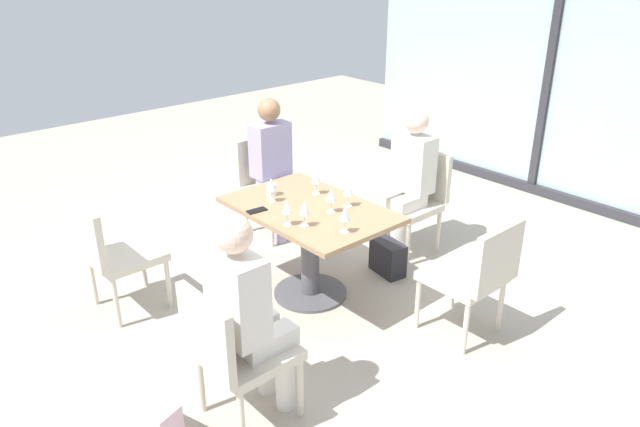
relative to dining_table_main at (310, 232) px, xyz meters
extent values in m
plane|color=#A89E8E|center=(0.00, 0.00, -0.53)|extent=(12.00, 12.00, 0.00)
cube|color=#A3B7BC|center=(0.00, 3.20, 0.82)|extent=(4.44, 0.03, 2.70)
cube|color=#2D2D33|center=(0.00, 3.17, 0.82)|extent=(0.08, 0.06, 2.70)
cube|color=#2D2D33|center=(0.00, 3.17, -0.48)|extent=(4.44, 0.10, 0.10)
cube|color=#997551|center=(0.00, 0.00, 0.18)|extent=(1.23, 0.81, 0.04)
cylinder|color=#4C4C51|center=(0.00, 0.00, -0.19)|extent=(0.14, 0.14, 0.69)
cylinder|color=#4C4C51|center=(0.00, 0.00, -0.52)|extent=(0.56, 0.56, 0.02)
cube|color=beige|center=(0.00, 1.09, -0.11)|extent=(0.46, 0.46, 0.06)
cube|color=beige|center=(0.00, 1.34, 0.13)|extent=(0.46, 0.05, 0.42)
cylinder|color=beige|center=(-0.20, 0.89, -0.34)|extent=(0.04, 0.04, 0.39)
cylinder|color=beige|center=(0.20, 0.89, -0.34)|extent=(0.04, 0.04, 0.39)
cylinder|color=beige|center=(-0.20, 1.29, -0.34)|extent=(0.04, 0.04, 0.39)
cylinder|color=beige|center=(0.20, 1.29, -0.34)|extent=(0.04, 0.04, 0.39)
cube|color=beige|center=(0.76, -1.09, -0.11)|extent=(0.46, 0.46, 0.06)
cube|color=beige|center=(0.76, -1.34, 0.13)|extent=(0.46, 0.05, 0.42)
cylinder|color=beige|center=(0.96, -0.89, -0.34)|extent=(0.04, 0.04, 0.39)
cylinder|color=beige|center=(0.56, -0.89, -0.34)|extent=(0.04, 0.04, 0.39)
cylinder|color=beige|center=(0.96, -1.29, -0.34)|extent=(0.04, 0.04, 0.39)
cylinder|color=beige|center=(0.56, -1.29, -0.34)|extent=(0.04, 0.04, 0.39)
cube|color=beige|center=(-1.03, 0.47, -0.11)|extent=(0.46, 0.46, 0.06)
cube|color=beige|center=(-1.28, 0.47, 0.13)|extent=(0.05, 0.46, 0.42)
cylinder|color=beige|center=(-0.83, 0.27, -0.34)|extent=(0.04, 0.04, 0.39)
cylinder|color=beige|center=(-0.83, 0.67, -0.34)|extent=(0.04, 0.04, 0.39)
cylinder|color=beige|center=(-1.23, 0.27, -0.34)|extent=(0.04, 0.04, 0.39)
cylinder|color=beige|center=(-1.23, 0.67, -0.34)|extent=(0.04, 0.04, 0.39)
cube|color=beige|center=(1.03, 0.47, -0.11)|extent=(0.46, 0.46, 0.06)
cube|color=beige|center=(1.28, 0.47, 0.13)|extent=(0.05, 0.46, 0.42)
cylinder|color=beige|center=(0.83, 0.67, -0.34)|extent=(0.04, 0.04, 0.39)
cylinder|color=beige|center=(0.83, 0.27, -0.34)|extent=(0.04, 0.04, 0.39)
cylinder|color=beige|center=(1.23, 0.67, -0.34)|extent=(0.04, 0.04, 0.39)
cylinder|color=beige|center=(1.23, 0.27, -0.34)|extent=(0.04, 0.04, 0.39)
cube|color=beige|center=(-0.76, -1.09, -0.11)|extent=(0.46, 0.46, 0.06)
cube|color=beige|center=(-0.76, -1.34, 0.13)|extent=(0.46, 0.05, 0.42)
cylinder|color=beige|center=(-0.56, -0.89, -0.34)|extent=(0.04, 0.04, 0.39)
cylinder|color=beige|center=(-0.96, -0.89, -0.34)|extent=(0.04, 0.04, 0.39)
cylinder|color=beige|center=(-0.56, -1.29, -0.34)|extent=(0.04, 0.04, 0.39)
cylinder|color=beige|center=(-0.96, -1.29, -0.34)|extent=(0.04, 0.04, 0.39)
cylinder|color=silver|center=(-0.09, 0.92, -0.31)|extent=(0.11, 0.11, 0.45)
cube|color=silver|center=(-0.09, 1.01, -0.03)|extent=(0.13, 0.32, 0.11)
cylinder|color=silver|center=(0.09, 0.92, -0.31)|extent=(0.11, 0.11, 0.45)
cube|color=silver|center=(0.09, 1.01, -0.03)|extent=(0.13, 0.32, 0.11)
cube|color=silver|center=(0.00, 1.14, 0.27)|extent=(0.34, 0.20, 0.48)
sphere|color=beige|center=(0.00, 1.14, 0.63)|extent=(0.20, 0.20, 0.20)
cylinder|color=silver|center=(0.85, -0.92, -0.31)|extent=(0.11, 0.11, 0.45)
cube|color=silver|center=(0.85, -1.01, -0.03)|extent=(0.13, 0.32, 0.11)
cylinder|color=silver|center=(0.67, -0.92, -0.31)|extent=(0.11, 0.11, 0.45)
cube|color=silver|center=(0.67, -1.01, -0.03)|extent=(0.13, 0.32, 0.11)
cube|color=silver|center=(0.76, -1.14, 0.27)|extent=(0.34, 0.20, 0.48)
sphere|color=beige|center=(0.76, -1.14, 0.63)|extent=(0.20, 0.20, 0.20)
cylinder|color=#9E93B7|center=(-0.85, 0.38, -0.31)|extent=(0.11, 0.11, 0.45)
cube|color=#9E93B7|center=(-0.95, 0.38, -0.03)|extent=(0.32, 0.13, 0.11)
cylinder|color=#9E93B7|center=(-0.85, 0.56, -0.31)|extent=(0.11, 0.11, 0.45)
cube|color=#9E93B7|center=(-0.95, 0.56, -0.03)|extent=(0.32, 0.13, 0.11)
cube|color=#9E93B7|center=(-1.08, 0.47, 0.27)|extent=(0.20, 0.34, 0.48)
sphere|color=#936B4C|center=(-1.08, 0.47, 0.63)|extent=(0.20, 0.20, 0.20)
cylinder|color=silver|center=(-0.16, 0.20, 0.20)|extent=(0.06, 0.06, 0.00)
cylinder|color=silver|center=(-0.16, 0.20, 0.25)|extent=(0.01, 0.01, 0.08)
cone|color=silver|center=(-0.16, 0.20, 0.34)|extent=(0.07, 0.07, 0.09)
cylinder|color=silver|center=(-0.27, -0.14, 0.20)|extent=(0.06, 0.06, 0.00)
cylinder|color=silver|center=(-0.27, -0.14, 0.25)|extent=(0.01, 0.01, 0.08)
cone|color=silver|center=(-0.27, -0.14, 0.34)|extent=(0.07, 0.07, 0.09)
cylinder|color=silver|center=(0.17, 0.06, 0.20)|extent=(0.06, 0.06, 0.00)
cylinder|color=silver|center=(0.17, 0.06, 0.25)|extent=(0.01, 0.01, 0.08)
cone|color=silver|center=(0.17, 0.06, 0.34)|extent=(0.07, 0.07, 0.09)
cylinder|color=silver|center=(0.17, 0.22, 0.20)|extent=(0.06, 0.06, 0.00)
cylinder|color=silver|center=(0.17, 0.22, 0.25)|extent=(0.01, 0.01, 0.08)
cone|color=silver|center=(0.17, 0.22, 0.34)|extent=(0.07, 0.07, 0.09)
cylinder|color=silver|center=(0.13, -0.31, 0.20)|extent=(0.06, 0.06, 0.00)
cylinder|color=silver|center=(0.13, -0.31, 0.25)|extent=(0.01, 0.01, 0.08)
cone|color=silver|center=(0.13, -0.31, 0.34)|extent=(0.07, 0.07, 0.09)
cylinder|color=silver|center=(0.22, -0.24, 0.20)|extent=(0.06, 0.06, 0.00)
cylinder|color=silver|center=(0.22, -0.24, 0.25)|extent=(0.01, 0.01, 0.08)
cone|color=silver|center=(0.22, -0.24, 0.34)|extent=(0.07, 0.07, 0.09)
cylinder|color=silver|center=(0.47, -0.10, 0.20)|extent=(0.06, 0.06, 0.00)
cylinder|color=silver|center=(0.47, -0.10, 0.25)|extent=(0.01, 0.01, 0.08)
cone|color=silver|center=(0.47, -0.10, 0.34)|extent=(0.07, 0.07, 0.09)
cylinder|color=white|center=(-0.37, -0.07, 0.24)|extent=(0.08, 0.08, 0.09)
cube|color=black|center=(-0.20, -0.33, 0.20)|extent=(0.08, 0.15, 0.01)
cube|color=#232328|center=(0.17, 0.69, -0.39)|extent=(0.32, 0.21, 0.28)
cube|color=beige|center=(0.61, -1.63, -0.39)|extent=(0.33, 0.24, 0.28)
camera|label=1|loc=(3.04, -2.60, 1.94)|focal=33.90mm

